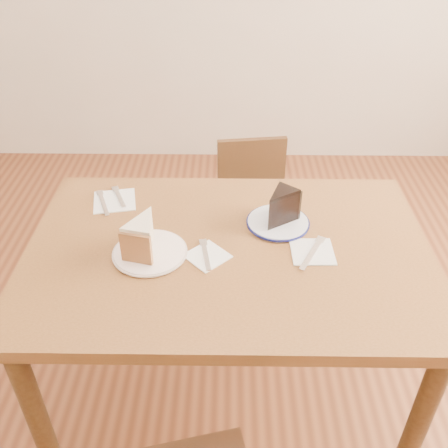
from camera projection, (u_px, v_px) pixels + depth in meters
ground at (228, 400)px, 1.92m from camera, size 4.00×4.00×0.00m
table at (228, 273)px, 1.54m from camera, size 1.20×0.80×0.75m
chair_far at (254, 215)px, 2.23m from camera, size 0.40×0.40×0.72m
plate_cream at (150, 252)px, 1.45m from camera, size 0.21×0.21×0.01m
plate_navy at (278, 223)px, 1.57m from camera, size 0.19×0.19×0.01m
carrot_cake at (145, 235)px, 1.43m from camera, size 0.11×0.14×0.09m
chocolate_cake at (279, 210)px, 1.53m from camera, size 0.13×0.13×0.10m
napkin_cream at (207, 256)px, 1.44m from camera, size 0.15×0.15×0.00m
napkin_navy at (312, 252)px, 1.46m from camera, size 0.13×0.13×0.00m
napkin_spare at (115, 201)px, 1.68m from camera, size 0.16×0.16×0.00m
fork_cream at (206, 255)px, 1.44m from camera, size 0.04×0.14×0.00m
knife_navy at (312, 253)px, 1.45m from camera, size 0.09×0.16×0.00m
fork_spare at (119, 197)px, 1.69m from camera, size 0.07×0.13×0.00m
knife_spare at (103, 203)px, 1.66m from camera, size 0.07×0.15×0.00m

